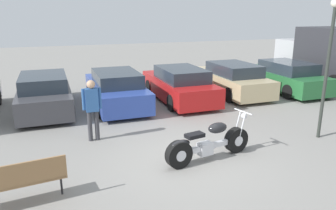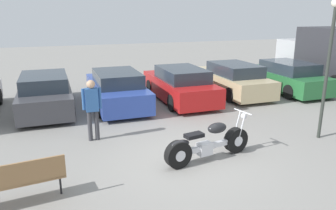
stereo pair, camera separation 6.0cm
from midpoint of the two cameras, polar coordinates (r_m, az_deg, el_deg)
ground_plane at (r=8.04m, az=3.52°, el=-9.42°), size 60.00×60.00×0.00m
motorcycle at (r=7.92m, az=6.76°, el=-6.70°), size 2.36×0.83×1.06m
parked_car_dark_grey at (r=12.57m, az=-20.82°, el=1.92°), size 1.81×4.51×1.34m
parked_car_blue at (r=12.52m, az=-9.18°, el=2.72°), size 1.81×4.51×1.34m
parked_car_red at (r=13.14m, az=1.82°, el=3.53°), size 1.81×4.51×1.34m
parked_car_champagne at (r=14.50m, az=10.77°, el=4.43°), size 1.81×4.51×1.34m
parked_car_green at (r=15.68m, az=19.44°, el=4.65°), size 1.81×4.51×1.34m
delivery_truck at (r=17.23m, az=26.97°, el=7.75°), size 2.24×5.76×2.75m
park_bench at (r=6.61m, az=-25.16°, el=-11.67°), size 1.77×0.61×0.89m
lamp_post at (r=9.76m, az=26.12°, el=8.30°), size 0.24×0.24×3.78m
person_standing at (r=9.08m, az=-13.26°, el=-0.02°), size 0.52×0.23×1.70m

